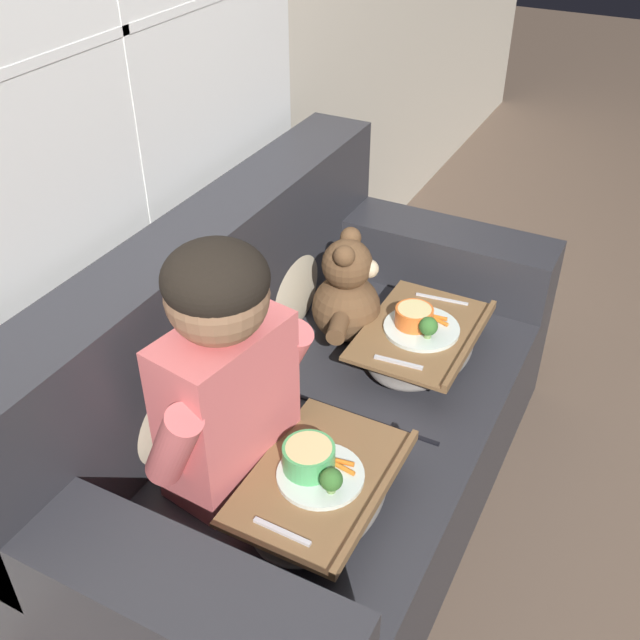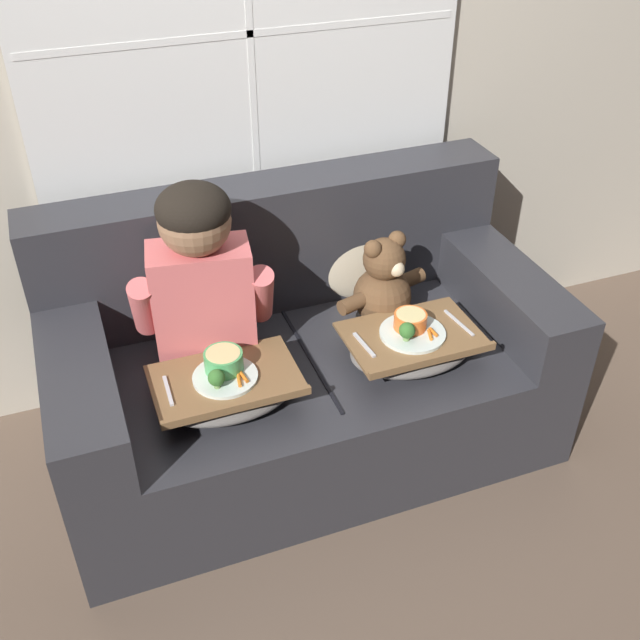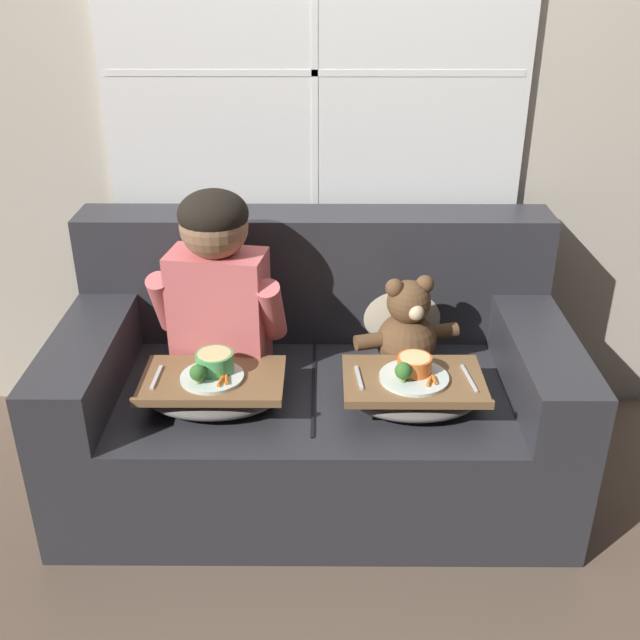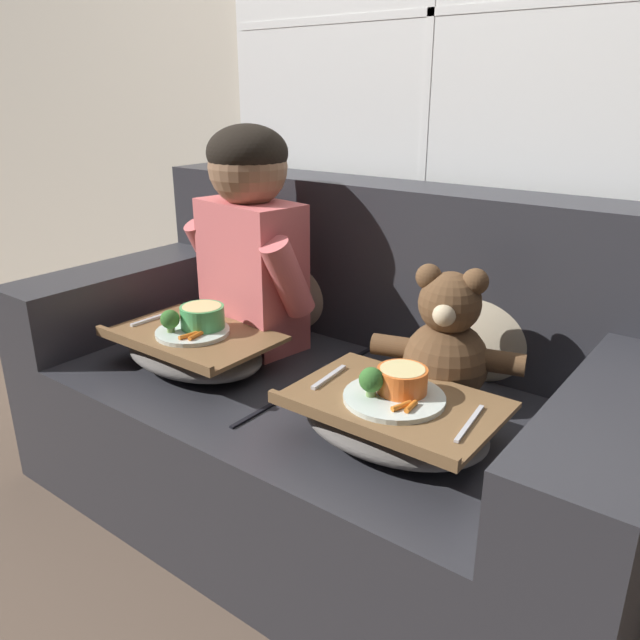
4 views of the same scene
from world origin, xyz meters
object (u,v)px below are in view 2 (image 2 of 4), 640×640
at_px(child_figure, 200,270).
at_px(teddy_bear, 384,286).
at_px(throw_pillow_behind_teddy, 360,254).
at_px(lap_tray_child, 226,388).
at_px(throw_pillow_behind_child, 191,287).
at_px(lap_tray_teddy, 411,344).
at_px(couch, 299,360).

height_order(child_figure, teddy_bear, child_figure).
xyz_separation_m(throw_pillow_behind_teddy, child_figure, (-0.67, -0.22, 0.20)).
relative_size(child_figure, lap_tray_child, 1.42).
height_order(throw_pillow_behind_child, child_figure, child_figure).
bearing_deg(lap_tray_teddy, throw_pillow_behind_teddy, 89.96).
distance_m(throw_pillow_behind_child, lap_tray_child, 0.48).
bearing_deg(throw_pillow_behind_child, throw_pillow_behind_teddy, 0.00).
xyz_separation_m(throw_pillow_behind_child, child_figure, (-0.00, -0.22, 0.20)).
bearing_deg(throw_pillow_behind_teddy, throw_pillow_behind_child, 180.00).
bearing_deg(couch, lap_tray_teddy, -36.44).
bearing_deg(lap_tray_child, lap_tray_teddy, -0.08).
bearing_deg(teddy_bear, throw_pillow_behind_child, 161.89).
distance_m(throw_pillow_behind_teddy, child_figure, 0.73).
relative_size(child_figure, lap_tray_teddy, 1.44).
distance_m(child_figure, lap_tray_child, 0.40).
distance_m(throw_pillow_behind_child, teddy_bear, 0.71).
height_order(child_figure, lap_tray_child, child_figure).
distance_m(throw_pillow_behind_child, child_figure, 0.29).
distance_m(throw_pillow_behind_teddy, lap_tray_child, 0.82).
relative_size(throw_pillow_behind_child, throw_pillow_behind_teddy, 0.98).
xyz_separation_m(throw_pillow_behind_child, throw_pillow_behind_teddy, (0.67, 0.00, 0.00)).
xyz_separation_m(couch, lap_tray_child, (-0.33, -0.25, 0.16)).
height_order(couch, lap_tray_child, couch).
height_order(throw_pillow_behind_teddy, lap_tray_teddy, throw_pillow_behind_teddy).
height_order(throw_pillow_behind_teddy, teddy_bear, teddy_bear).
bearing_deg(child_figure, couch, -0.94).
xyz_separation_m(child_figure, lap_tray_child, (0.00, -0.25, -0.31)).
distance_m(lap_tray_child, lap_tray_teddy, 0.67).
bearing_deg(lap_tray_teddy, child_figure, 159.34).
distance_m(throw_pillow_behind_teddy, lap_tray_teddy, 0.48).
bearing_deg(lap_tray_teddy, lap_tray_child, 179.92).
bearing_deg(couch, throw_pillow_behind_child, 146.53).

